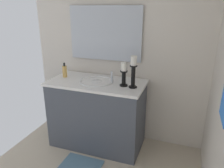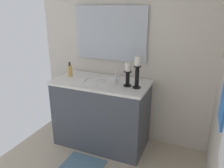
% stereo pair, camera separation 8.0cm
% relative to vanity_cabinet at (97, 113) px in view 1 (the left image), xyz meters
% --- Properties ---
extents(wall_left, '(0.04, 2.24, 2.45)m').
position_rel_vanity_cabinet_xyz_m(wall_left, '(-0.33, 0.15, 0.81)').
color(wall_left, silver).
rests_on(wall_left, ground).
extents(vanity_cabinet, '(0.58, 1.14, 0.84)m').
position_rel_vanity_cabinet_xyz_m(vanity_cabinet, '(0.00, 0.00, 0.00)').
color(vanity_cabinet, '#474C56').
rests_on(vanity_cabinet, ground).
extents(sink_basin, '(0.40, 0.40, 0.24)m').
position_rel_vanity_cabinet_xyz_m(sink_basin, '(-0.00, 0.00, 0.38)').
color(sink_basin, white).
rests_on(sink_basin, vanity_cabinet).
extents(mirror, '(0.02, 0.91, 0.64)m').
position_rel_vanity_cabinet_xyz_m(mirror, '(-0.28, 0.00, 0.94)').
color(mirror, silver).
extents(candle_holder_tall, '(0.09, 0.09, 0.35)m').
position_rel_vanity_cabinet_xyz_m(candle_holder_tall, '(0.05, 0.45, 0.60)').
color(candle_holder_tall, black).
rests_on(candle_holder_tall, vanity_cabinet).
extents(candle_holder_short, '(0.09, 0.09, 0.26)m').
position_rel_vanity_cabinet_xyz_m(candle_holder_short, '(0.03, 0.34, 0.56)').
color(candle_holder_short, black).
rests_on(candle_holder_short, vanity_cabinet).
extents(soap_bottle, '(0.06, 0.06, 0.18)m').
position_rel_vanity_cabinet_xyz_m(soap_bottle, '(-0.03, -0.44, 0.49)').
color(soap_bottle, '#E5B259').
rests_on(soap_bottle, vanity_cabinet).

